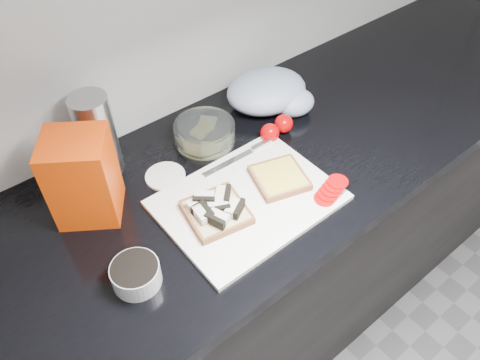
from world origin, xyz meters
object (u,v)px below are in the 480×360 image
(bread_bag, at_px, (83,178))
(cutting_board, at_px, (248,200))
(glass_bowl, at_px, (205,135))
(steel_canister, at_px, (97,136))

(bread_bag, bearing_deg, cutting_board, -1.09)
(cutting_board, relative_size, glass_bowl, 2.52)
(cutting_board, bearing_deg, steel_canister, 123.37)
(bread_bag, bearing_deg, steel_canister, 84.25)
(cutting_board, relative_size, bread_bag, 1.90)
(glass_bowl, height_order, steel_canister, steel_canister)
(cutting_board, distance_m, glass_bowl, 0.23)
(cutting_board, distance_m, steel_canister, 0.39)
(glass_bowl, relative_size, steel_canister, 0.74)
(glass_bowl, relative_size, bread_bag, 0.76)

